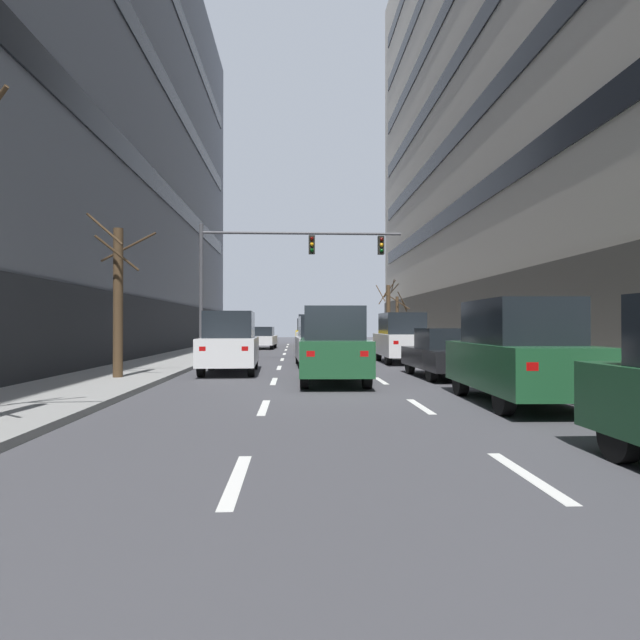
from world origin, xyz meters
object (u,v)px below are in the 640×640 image
(car_parked_3, at_px, (401,338))
(car_parked_1, at_px, (518,352))
(car_driving_3, at_px, (263,338))
(car_driving_5, at_px, (314,335))
(taxi_driving_4, at_px, (308,332))
(street_tree_3, at_px, (398,319))
(car_driving_2, at_px, (230,342))
(car_parked_2, at_px, (444,353))
(car_driving_0, at_px, (318,341))
(car_driving_1, at_px, (333,345))
(traffic_signal_0, at_px, (273,261))
(street_tree_1, at_px, (388,313))
(street_tree_2, at_px, (118,299))

(car_parked_3, bearing_deg, car_parked_1, -90.00)
(car_driving_3, bearing_deg, car_driving_5, -68.74)
(taxi_driving_4, relative_size, street_tree_3, 1.18)
(car_driving_2, distance_m, car_parked_2, 7.28)
(car_driving_5, relative_size, car_parked_3, 1.01)
(car_driving_0, relative_size, car_parked_1, 0.92)
(car_driving_1, distance_m, street_tree_3, 22.40)
(car_driving_5, distance_m, car_parked_2, 12.85)
(traffic_signal_0, bearing_deg, car_parked_3, -6.79)
(car_driving_2, bearing_deg, traffic_signal_0, 76.45)
(traffic_signal_0, xyz_separation_m, street_tree_3, (8.16, 12.82, -2.48))
(taxi_driving_4, distance_m, traffic_signal_0, 19.19)
(car_driving_2, height_order, car_parked_2, car_driving_2)
(car_parked_3, bearing_deg, street_tree_3, 79.68)
(car_driving_3, height_order, traffic_signal_0, traffic_signal_0)
(car_driving_2, relative_size, car_driving_3, 1.06)
(car_driving_3, bearing_deg, street_tree_1, 17.28)
(traffic_signal_0, bearing_deg, street_tree_3, 57.52)
(car_driving_3, bearing_deg, traffic_signal_0, -84.46)
(car_parked_1, bearing_deg, traffic_signal_0, 113.71)
(car_driving_3, relative_size, street_tree_3, 1.10)
(car_driving_0, bearing_deg, car_driving_2, -136.33)
(taxi_driving_4, height_order, street_tree_3, street_tree_3)
(car_driving_5, distance_m, street_tree_3, 10.03)
(car_driving_1, xyz_separation_m, car_parked_2, (3.62, 1.36, -0.31))
(car_driving_3, distance_m, car_parked_3, 15.80)
(car_parked_2, distance_m, street_tree_3, 20.37)
(car_driving_1, distance_m, taxi_driving_4, 27.49)
(car_parked_2, bearing_deg, traffic_signal_0, 127.75)
(car_driving_2, height_order, car_driving_3, car_driving_2)
(car_driving_1, xyz_separation_m, traffic_signal_0, (-2.08, 8.72, 3.48))
(street_tree_2, relative_size, street_tree_3, 1.23)
(car_driving_1, xyz_separation_m, car_parked_1, (3.62, -4.26, 0.01))
(car_driving_0, height_order, street_tree_3, street_tree_3)
(car_driving_1, height_order, street_tree_1, street_tree_1)
(car_parked_2, bearing_deg, car_parked_1, -90.02)
(car_driving_5, height_order, car_parked_1, car_driving_5)
(car_driving_5, relative_size, car_parked_2, 1.09)
(car_parked_2, xyz_separation_m, traffic_signal_0, (-5.70, 7.36, 3.79))
(car_driving_5, bearing_deg, car_parked_3, -56.75)
(car_driving_0, height_order, traffic_signal_0, traffic_signal_0)
(car_driving_0, xyz_separation_m, car_driving_2, (-3.21, -3.07, 0.06))
(car_driving_5, bearing_deg, car_driving_3, 111.26)
(taxi_driving_4, bearing_deg, street_tree_1, -20.88)
(car_driving_0, xyz_separation_m, street_tree_1, (6.21, 18.70, 1.58))
(taxi_driving_4, bearing_deg, car_driving_2, -97.73)
(taxi_driving_4, xyz_separation_m, car_driving_5, (0.03, -13.82, 0.02))
(car_driving_0, xyz_separation_m, car_driving_1, (0.16, -6.44, 0.08))
(car_parked_1, bearing_deg, street_tree_1, 85.27)
(taxi_driving_4, xyz_separation_m, street_tree_3, (6.17, -5.95, 0.99))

